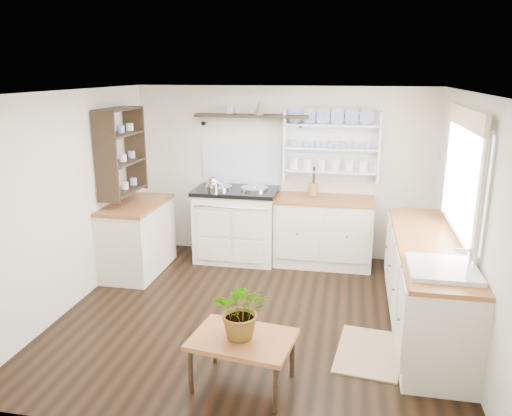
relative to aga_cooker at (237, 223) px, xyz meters
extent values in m
cube|color=black|center=(0.56, -1.57, -0.50)|extent=(4.00, 3.80, 0.01)
cube|color=beige|center=(0.56, 0.33, 0.65)|extent=(4.00, 0.02, 2.30)
cube|color=beige|center=(2.56, -1.57, 0.65)|extent=(0.02, 3.80, 2.30)
cube|color=beige|center=(-1.44, -1.57, 0.65)|extent=(0.02, 3.80, 2.30)
cube|color=white|center=(0.56, -1.57, 1.80)|extent=(4.00, 3.80, 0.01)
cube|color=white|center=(2.52, -1.42, 1.00)|extent=(0.04, 1.40, 1.00)
cube|color=white|center=(2.50, -1.42, 1.00)|extent=(0.02, 1.50, 1.10)
cube|color=beige|center=(2.48, -1.42, 1.58)|extent=(0.04, 1.55, 0.18)
cube|color=white|center=(0.00, 0.00, -0.03)|extent=(1.06, 0.69, 0.93)
cube|color=black|center=(0.00, 0.00, 0.46)|extent=(1.10, 0.73, 0.05)
cylinder|color=silver|center=(-0.24, 0.00, 0.50)|extent=(0.36, 0.36, 0.03)
cylinder|color=silver|center=(0.24, 0.00, 0.50)|extent=(0.36, 0.36, 0.03)
cylinder|color=silver|center=(0.00, -0.38, 0.33)|extent=(0.95, 0.02, 0.02)
cube|color=beige|center=(1.16, 0.03, -0.06)|extent=(1.25, 0.60, 0.88)
cube|color=brown|center=(1.16, 0.03, 0.38)|extent=(1.27, 0.63, 0.04)
cube|color=beige|center=(2.26, -1.47, -0.06)|extent=(0.60, 2.40, 0.88)
cube|color=brown|center=(2.26, -1.47, 0.38)|extent=(0.62, 2.43, 0.04)
cube|color=white|center=(2.26, -2.22, 0.30)|extent=(0.55, 0.60, 0.28)
cylinder|color=silver|center=(2.46, -2.22, 0.50)|extent=(0.02, 0.02, 0.22)
cube|color=beige|center=(-1.14, -0.67, -0.06)|extent=(0.60, 1.10, 0.88)
cube|color=brown|center=(-1.14, -0.67, 0.38)|extent=(0.62, 1.13, 0.04)
cube|color=white|center=(1.21, 0.31, 1.05)|extent=(1.20, 0.03, 0.90)
cube|color=white|center=(1.21, 0.22, 1.05)|extent=(1.20, 0.22, 0.02)
cylinder|color=navy|center=(1.21, 0.23, 1.32)|extent=(0.20, 0.02, 0.20)
cube|color=black|center=(0.16, 0.20, 1.42)|extent=(1.50, 0.24, 0.04)
cone|color=black|center=(-0.49, 0.27, 1.31)|extent=(0.06, 0.20, 0.06)
cone|color=black|center=(0.81, 0.27, 1.31)|extent=(0.06, 0.20, 0.06)
cube|color=black|center=(-1.28, -0.67, 1.05)|extent=(0.28, 0.80, 1.05)
cylinder|color=olive|center=(1.00, 0.11, 0.49)|extent=(0.13, 0.13, 0.16)
cube|color=brown|center=(0.70, -2.79, -0.08)|extent=(0.87, 0.68, 0.04)
cylinder|color=black|center=(0.32, -2.97, -0.30)|extent=(0.04, 0.04, 0.40)
cylinder|color=black|center=(0.38, -2.51, -0.30)|extent=(0.04, 0.04, 0.40)
cylinder|color=black|center=(1.01, -3.07, -0.30)|extent=(0.04, 0.04, 0.40)
cylinder|color=black|center=(1.08, -2.60, -0.30)|extent=(0.04, 0.04, 0.40)
imported|color=#3F7233|center=(0.70, -2.79, 0.18)|extent=(0.46, 0.41, 0.48)
cube|color=olive|center=(1.72, -2.10, -0.49)|extent=(0.64, 0.91, 0.02)
camera|label=1|loc=(1.49, -6.26, 2.00)|focal=35.00mm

